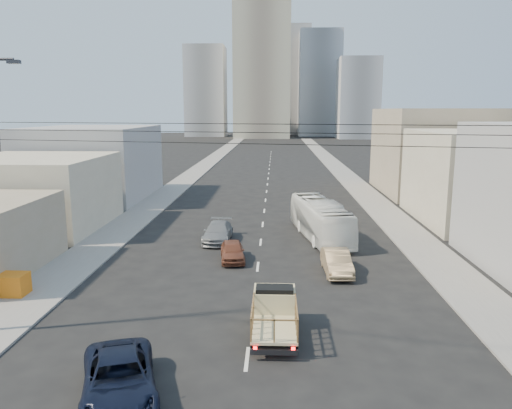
# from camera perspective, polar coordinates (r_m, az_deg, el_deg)

# --- Properties ---
(ground) EXTENTS (420.00, 420.00, 0.00)m
(ground) POSITION_cam_1_polar(r_m,az_deg,el_deg) (19.12, -1.40, -20.04)
(ground) COLOR black
(ground) RESTS_ON ground
(sidewalk_left) EXTENTS (3.50, 180.00, 0.12)m
(sidewalk_left) POSITION_cam_1_polar(r_m,az_deg,el_deg) (87.88, -6.17, 4.27)
(sidewalk_left) COLOR slate
(sidewalk_left) RESTS_ON ground
(sidewalk_right) EXTENTS (3.50, 180.00, 0.12)m
(sidewalk_right) POSITION_cam_1_polar(r_m,az_deg,el_deg) (87.59, 9.26, 4.17)
(sidewalk_right) COLOR slate
(sidewalk_right) RESTS_ON ground
(lane_dashes) EXTENTS (0.15, 104.00, 0.01)m
(lane_dashes) POSITION_cam_1_polar(r_m,az_deg,el_deg) (70.09, 1.35, 2.67)
(lane_dashes) COLOR silver
(lane_dashes) RESTS_ON ground
(flatbed_pickup) EXTENTS (1.95, 4.41, 1.90)m
(flatbed_pickup) POSITION_cam_1_polar(r_m,az_deg,el_deg) (22.43, 2.12, -12.07)
(flatbed_pickup) COLOR #CFBF8A
(flatbed_pickup) RESTS_ON ground
(navy_pickup) EXTENTS (3.97, 5.81, 1.48)m
(navy_pickup) POSITION_cam_1_polar(r_m,az_deg,el_deg) (18.64, -15.37, -18.69)
(navy_pickup) COLOR black
(navy_pickup) RESTS_ON ground
(city_bus) EXTENTS (4.30, 10.98, 2.98)m
(city_bus) POSITION_cam_1_polar(r_m,az_deg,el_deg) (39.00, 7.36, -1.66)
(city_bus) COLOR white
(city_bus) RESTS_ON ground
(sedan_brown) EXTENTS (2.00, 3.97, 1.30)m
(sedan_brown) POSITION_cam_1_polar(r_m,az_deg,el_deg) (33.09, -2.71, -5.33)
(sedan_brown) COLOR brown
(sedan_brown) RESTS_ON ground
(sedan_tan) EXTENTS (1.66, 4.37, 1.42)m
(sedan_tan) POSITION_cam_1_polar(r_m,az_deg,el_deg) (30.92, 9.21, -6.49)
(sedan_tan) COLOR #9C7F5B
(sedan_tan) RESTS_ON ground
(sedan_grey) EXTENTS (2.05, 4.91, 1.42)m
(sedan_grey) POSITION_cam_1_polar(r_m,az_deg,el_deg) (37.93, -4.39, -3.17)
(sedan_grey) COLOR gray
(sedan_grey) RESTS_ON ground
(overhead_wires) EXTENTS (23.01, 5.02, 0.72)m
(overhead_wires) POSITION_cam_1_polar(r_m,az_deg,el_deg) (17.95, -1.22, 8.13)
(overhead_wires) COLOR black
(overhead_wires) RESTS_ON ground
(crate_stack) EXTENTS (1.80, 1.20, 1.14)m
(crate_stack) POSITION_cam_1_polar(r_m,az_deg,el_deg) (29.85, -26.32, -8.17)
(crate_stack) COLOR orange
(crate_stack) RESTS_ON sidewalk_left
(bldg_right_mid) EXTENTS (11.00, 14.00, 8.00)m
(bldg_right_mid) POSITION_cam_1_polar(r_m,az_deg,el_deg) (48.41, 24.63, 2.86)
(bldg_right_mid) COLOR #BBAE96
(bldg_right_mid) RESTS_ON ground
(bldg_right_far) EXTENTS (12.00, 16.00, 10.00)m
(bldg_right_far) POSITION_cam_1_polar(r_m,az_deg,el_deg) (63.47, 19.69, 5.75)
(bldg_right_far) COLOR gray
(bldg_right_far) RESTS_ON ground
(bldg_left_mid) EXTENTS (11.00, 12.00, 6.00)m
(bldg_left_mid) POSITION_cam_1_polar(r_m,az_deg,el_deg) (45.62, -23.90, 1.23)
(bldg_left_mid) COLOR #BBAE96
(bldg_left_mid) RESTS_ON ground
(bldg_left_far) EXTENTS (12.00, 16.00, 8.00)m
(bldg_left_far) POSITION_cam_1_polar(r_m,az_deg,el_deg) (59.38, -18.10, 4.58)
(bldg_left_far) COLOR #99999C
(bldg_left_far) RESTS_ON ground
(high_rise_tower) EXTENTS (20.00, 20.00, 60.00)m
(high_rise_tower) POSITION_cam_1_polar(r_m,az_deg,el_deg) (187.56, 0.72, 16.86)
(high_rise_tower) COLOR gray
(high_rise_tower) RESTS_ON ground
(midrise_ne) EXTENTS (16.00, 16.00, 40.00)m
(midrise_ne) POSITION_cam_1_polar(r_m,az_deg,el_deg) (202.37, 7.25, 13.49)
(midrise_ne) COLOR gray
(midrise_ne) RESTS_ON ground
(midrise_nw) EXTENTS (15.00, 15.00, 34.00)m
(midrise_nw) POSITION_cam_1_polar(r_m,az_deg,el_deg) (198.39, -5.73, 12.71)
(midrise_nw) COLOR gray
(midrise_nw) RESTS_ON ground
(midrise_back) EXTENTS (18.00, 18.00, 44.00)m
(midrise_back) POSITION_cam_1_polar(r_m,az_deg,el_deg) (216.80, 3.66, 13.89)
(midrise_back) COLOR #99999C
(midrise_back) RESTS_ON ground
(midrise_east) EXTENTS (14.00, 14.00, 28.00)m
(midrise_east) POSITION_cam_1_polar(r_m,az_deg,el_deg) (183.74, 11.56, 11.78)
(midrise_east) COLOR gray
(midrise_east) RESTS_ON ground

